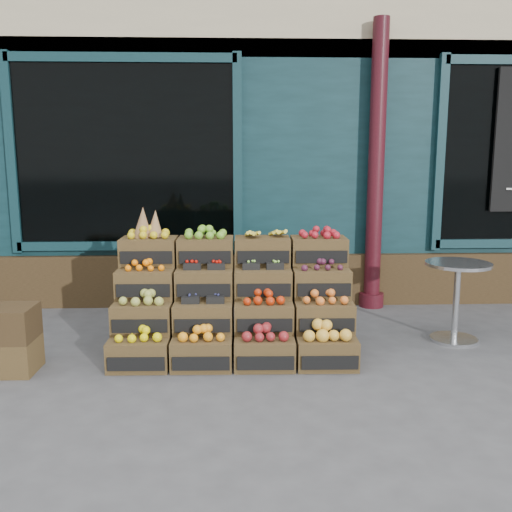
{
  "coord_description": "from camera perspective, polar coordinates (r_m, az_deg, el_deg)",
  "views": [
    {
      "loc": [
        -0.4,
        -4.34,
        1.76
      ],
      "look_at": [
        -0.2,
        0.7,
        0.85
      ],
      "focal_mm": 40.0,
      "sensor_mm": 36.0,
      "label": 1
    }
  ],
  "objects": [
    {
      "name": "crate_display",
      "position": [
        5.13,
        -2.27,
        -5.18
      ],
      "size": [
        2.08,
        1.04,
        1.29
      ],
      "rotation": [
        0.0,
        0.0,
        -0.02
      ],
      "color": "#46351B",
      "rests_on": "ground"
    },
    {
      "name": "bistro_table",
      "position": [
        5.68,
        19.43,
        -3.45
      ],
      "size": [
        0.6,
        0.6,
        0.76
      ],
      "rotation": [
        0.0,
        0.0,
        0.21
      ],
      "color": "#BBBDC2",
      "rests_on": "ground"
    },
    {
      "name": "shopkeeper",
      "position": [
        7.23,
        -14.4,
        4.29
      ],
      "size": [
        0.88,
        0.7,
        2.1
      ],
      "primitive_type": "imported",
      "rotation": [
        0.0,
        0.0,
        3.43
      ],
      "color": "#14461D",
      "rests_on": "ground"
    },
    {
      "name": "spare_crates",
      "position": [
        5.1,
        -24.12,
        -7.63
      ],
      "size": [
        0.56,
        0.39,
        0.55
      ],
      "rotation": [
        0.0,
        0.0,
        -0.02
      ],
      "color": "#46351B",
      "rests_on": "ground"
    },
    {
      "name": "shop_facade",
      "position": [
        9.48,
        0.18,
        14.1
      ],
      "size": [
        12.0,
        6.24,
        4.8
      ],
      "color": "#0D292F",
      "rests_on": "ground"
    },
    {
      "name": "ground",
      "position": [
        4.7,
        2.83,
        -11.78
      ],
      "size": [
        60.0,
        60.0,
        0.0
      ],
      "primitive_type": "plane",
      "color": "#444446",
      "rests_on": "ground"
    }
  ]
}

